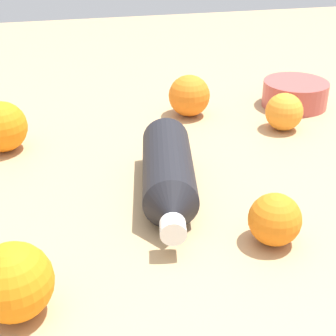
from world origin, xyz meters
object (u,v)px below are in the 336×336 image
orange_0 (2,127)px  orange_3 (189,96)px  ceramic_bowl (295,94)px  orange_1 (14,282)px  orange_2 (275,220)px  water_bottle (169,176)px  orange_4 (284,112)px

orange_0 → orange_3: bearing=102.7°
orange_3 → ceramic_bowl: 0.22m
orange_1 → orange_2: bearing=100.1°
water_bottle → ceramic_bowl: bearing=142.2°
orange_2 → ceramic_bowl: size_ratio=0.50×
orange_2 → ceramic_bowl: bearing=151.5°
water_bottle → orange_3: bearing=170.4°
orange_0 → orange_1: size_ratio=1.04×
orange_2 → orange_4: orange_4 is taller
orange_0 → orange_2: (0.34, 0.33, -0.01)m
orange_0 → ceramic_bowl: (-0.08, 0.56, -0.02)m
orange_2 → orange_4: 0.35m
orange_0 → orange_1: 0.39m
orange_4 → orange_1: bearing=-51.2°
water_bottle → orange_4: 0.32m
orange_1 → orange_4: (-0.37, 0.46, -0.01)m
orange_2 → orange_3: orange_3 is taller
orange_0 → orange_4: bearing=86.9°
orange_3 → orange_4: orange_3 is taller
orange_1 → orange_3: orange_1 is taller
orange_4 → orange_2: bearing=-26.3°
orange_0 → orange_4: orange_0 is taller
orange_2 → orange_3: (-0.42, 0.01, 0.01)m
orange_2 → water_bottle: bearing=-141.5°
water_bottle → ceramic_bowl: water_bottle is taller
orange_2 → orange_4: bearing=153.7°
orange_0 → orange_3: size_ratio=1.06×
orange_3 → orange_4: 0.18m
orange_2 → ceramic_bowl: orange_2 is taller
orange_0 → orange_1: bearing=4.7°
orange_3 → orange_2: bearing=-0.8°
orange_4 → orange_0: bearing=-93.1°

